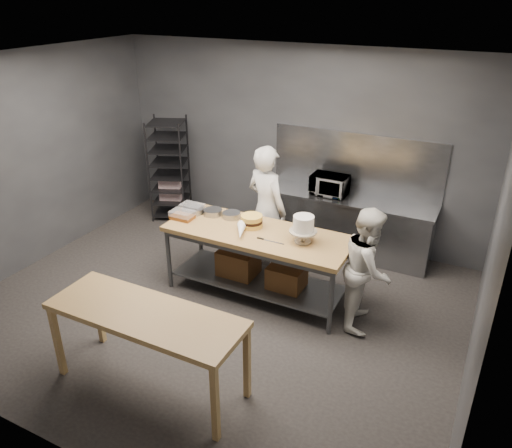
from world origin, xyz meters
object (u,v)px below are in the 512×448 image
(speed_rack, at_px, (169,170))
(chef_behind, at_px, (267,209))
(microwave, at_px, (329,185))
(frosted_cake_stand, at_px, (303,226))
(chef_right, at_px, (368,268))
(near_counter, at_px, (146,320))
(work_table, at_px, (258,255))
(layer_cake, at_px, (252,221))

(speed_rack, relative_size, chef_behind, 0.95)
(microwave, distance_m, frosted_cake_stand, 1.68)
(chef_right, bearing_deg, frosted_cake_stand, 83.22)
(microwave, relative_size, frosted_cake_stand, 1.57)
(near_counter, bearing_deg, chef_right, 51.17)
(speed_rack, xyz_separation_m, chef_behind, (2.29, -0.87, 0.06))
(work_table, xyz_separation_m, near_counter, (-0.21, -2.02, 0.24))
(speed_rack, distance_m, layer_cake, 2.80)
(speed_rack, xyz_separation_m, microwave, (2.87, 0.08, 0.19))
(speed_rack, height_order, microwave, speed_rack)
(chef_behind, height_order, layer_cake, chef_behind)
(chef_right, xyz_separation_m, microwave, (-1.06, 1.63, 0.29))
(chef_right, bearing_deg, work_table, 81.85)
(near_counter, bearing_deg, layer_cake, 88.08)
(chef_right, height_order, microwave, chef_right)
(work_table, relative_size, layer_cake, 8.65)
(near_counter, distance_m, chef_behind, 2.71)
(near_counter, bearing_deg, frosted_cake_stand, 67.73)
(near_counter, relative_size, chef_right, 1.32)
(near_counter, relative_size, speed_rack, 1.14)
(frosted_cake_stand, height_order, layer_cake, frosted_cake_stand)
(microwave, relative_size, layer_cake, 1.95)
(work_table, xyz_separation_m, layer_cake, (-0.14, 0.09, 0.43))
(work_table, relative_size, speed_rack, 1.37)
(near_counter, bearing_deg, speed_rack, 122.69)
(work_table, xyz_separation_m, microwave, (0.37, 1.65, 0.48))
(work_table, bearing_deg, chef_behind, 107.18)
(near_counter, xyz_separation_m, chef_behind, (-0.01, 2.71, 0.10))
(near_counter, distance_m, frosted_cake_stand, 2.19)
(work_table, bearing_deg, frosted_cake_stand, -1.24)
(chef_behind, distance_m, layer_cake, 0.61)
(chef_behind, relative_size, chef_right, 1.21)
(work_table, distance_m, frosted_cake_stand, 0.84)
(chef_right, bearing_deg, speed_rack, 59.75)
(near_counter, distance_m, layer_cake, 2.12)
(speed_rack, xyz_separation_m, frosted_cake_stand, (3.12, -1.58, 0.28))
(speed_rack, distance_m, frosted_cake_stand, 3.51)
(work_table, relative_size, chef_behind, 1.31)
(chef_right, distance_m, layer_cake, 1.59)
(work_table, xyz_separation_m, speed_rack, (-2.51, 1.57, 0.28))
(frosted_cake_stand, bearing_deg, work_table, 178.76)
(work_table, height_order, layer_cake, layer_cake)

